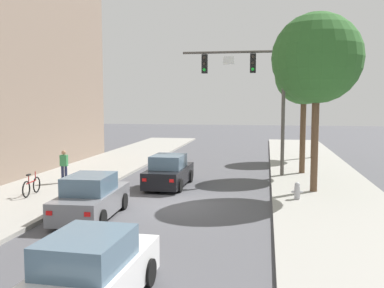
% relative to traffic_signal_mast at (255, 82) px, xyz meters
% --- Properties ---
extents(ground_plane, '(120.00, 120.00, 0.00)m').
position_rel_traffic_signal_mast_xyz_m(ground_plane, '(-3.03, -7.22, -5.30)').
color(ground_plane, '#4C4C51').
extents(sidewalk_left, '(5.00, 60.00, 0.15)m').
position_rel_traffic_signal_mast_xyz_m(sidewalk_left, '(-9.53, -7.22, -5.22)').
color(sidewalk_left, '#99968E').
rests_on(sidewalk_left, ground).
extents(sidewalk_right, '(5.00, 60.00, 0.15)m').
position_rel_traffic_signal_mast_xyz_m(sidewalk_right, '(3.47, -7.22, -5.22)').
color(sidewalk_right, '#99968E').
rests_on(sidewalk_right, ground).
extents(traffic_signal_mast, '(5.70, 0.38, 7.50)m').
position_rel_traffic_signal_mast_xyz_m(traffic_signal_mast, '(0.00, 0.00, 0.00)').
color(traffic_signal_mast, '#514C47').
rests_on(traffic_signal_mast, sidewalk_right).
extents(car_lead_black, '(1.90, 4.27, 1.60)m').
position_rel_traffic_signal_mast_xyz_m(car_lead_black, '(-4.08, -3.51, -4.58)').
color(car_lead_black, black).
rests_on(car_lead_black, ground).
extents(car_following_grey, '(1.96, 4.30, 1.60)m').
position_rel_traffic_signal_mast_xyz_m(car_following_grey, '(-5.60, -9.71, -4.58)').
color(car_following_grey, slate).
rests_on(car_following_grey, ground).
extents(car_third_white, '(1.97, 4.30, 1.60)m').
position_rel_traffic_signal_mast_xyz_m(car_third_white, '(-2.82, -16.42, -4.58)').
color(car_third_white, silver).
rests_on(car_third_white, ground).
extents(pedestrian_sidewalk_left_walker, '(0.36, 0.22, 1.64)m').
position_rel_traffic_signal_mast_xyz_m(pedestrian_sidewalk_left_walker, '(-9.34, -4.19, -4.24)').
color(pedestrian_sidewalk_left_walker, '#232847').
rests_on(pedestrian_sidewalk_left_walker, sidewalk_left).
extents(bicycle_leaning, '(0.24, 1.77, 0.98)m').
position_rel_traffic_signal_mast_xyz_m(bicycle_leaning, '(-9.43, -7.16, -4.76)').
color(bicycle_leaning, black).
rests_on(bicycle_leaning, sidewalk_left).
extents(fire_hydrant, '(0.48, 0.24, 0.72)m').
position_rel_traffic_signal_mast_xyz_m(fire_hydrant, '(2.00, -6.00, -4.79)').
color(fire_hydrant, '#B2B2B7').
rests_on(fire_hydrant, sidewalk_right).
extents(street_tree_nearest, '(4.02, 4.02, 8.02)m').
position_rel_traffic_signal_mast_xyz_m(street_tree_nearest, '(2.85, -4.23, 0.83)').
color(street_tree_nearest, brown).
rests_on(street_tree_nearest, sidewalk_right).
extents(street_tree_second, '(3.28, 3.28, 7.18)m').
position_rel_traffic_signal_mast_xyz_m(street_tree_second, '(2.72, 0.95, 0.35)').
color(street_tree_second, brown).
rests_on(street_tree_second, sidewalk_right).
extents(street_tree_third, '(3.39, 3.39, 7.85)m').
position_rel_traffic_signal_mast_xyz_m(street_tree_third, '(4.04, 8.07, 0.96)').
color(street_tree_third, brown).
rests_on(street_tree_third, sidewalk_right).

